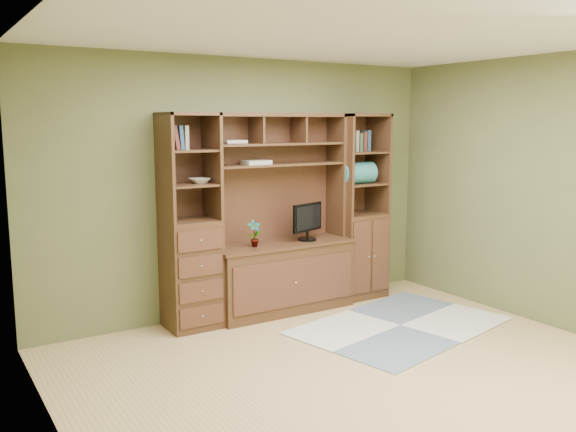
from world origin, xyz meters
TOP-DOWN VIEW (x-y plane):
  - room at (0.00, 0.00)m, footprint 4.60×4.10m
  - center_hutch at (0.29, 1.73)m, footprint 1.54×0.53m
  - left_tower at (-0.71, 1.77)m, footprint 0.50×0.45m
  - right_tower at (1.32, 1.77)m, footprint 0.55×0.45m
  - rug at (1.00, 0.71)m, footprint 2.23×1.72m
  - monitor at (0.57, 1.70)m, footprint 0.48×0.32m
  - orchid at (-0.06, 1.70)m, footprint 0.14×0.10m
  - magazines at (0.04, 1.82)m, footprint 0.26×0.19m
  - bowl at (-0.60, 1.77)m, footprint 0.19×0.19m
  - blanket_teal at (1.23, 1.73)m, footprint 0.41×0.24m
  - blanket_red at (1.38, 1.85)m, footprint 0.32×0.18m

SIDE VIEW (x-z plane):
  - rug at x=1.00m, z-range 0.00..0.01m
  - orchid at x=-0.06m, z-range 0.73..1.00m
  - monitor at x=0.57m, z-range 0.73..1.27m
  - center_hutch at x=0.29m, z-range 0.00..2.05m
  - left_tower at x=-0.71m, z-range 0.00..2.05m
  - right_tower at x=1.32m, z-range 0.00..2.05m
  - room at x=0.00m, z-range -0.02..2.62m
  - blanket_red at x=1.38m, z-range 1.29..1.47m
  - blanket_teal at x=1.23m, z-range 1.29..1.53m
  - bowl at x=-0.60m, z-range 1.39..1.44m
  - magazines at x=0.04m, z-range 1.54..1.58m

